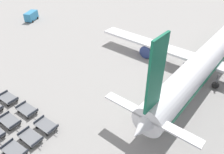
{
  "coord_description": "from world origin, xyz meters",
  "views": [
    {
      "loc": [
        25.84,
        -33.58,
        21.73
      ],
      "look_at": [
        7.57,
        -13.29,
        2.67
      ],
      "focal_mm": 35.0,
      "sensor_mm": 36.0,
      "label": 1
    }
  ],
  "objects_px": {
    "airplane": "(209,56)",
    "baggage_dolly_row_far_col_c": "(46,126)",
    "baggage_dolly_row_mid_b_col_b": "(10,121)",
    "service_van": "(31,16)",
    "baggage_dolly_row_mid_a_col_c": "(15,151)",
    "baggage_dolly_row_far_col_a": "(8,98)",
    "baggage_dolly_row_mid_b_col_c": "(31,137)",
    "baggage_dolly_row_far_col_b": "(27,110)"
  },
  "relations": [
    {
      "from": "baggage_dolly_row_mid_b_col_c",
      "to": "baggage_dolly_row_far_col_c",
      "type": "xyz_separation_m",
      "value": [
        -0.24,
        2.38,
        0.0
      ]
    },
    {
      "from": "baggage_dolly_row_mid_b_col_c",
      "to": "baggage_dolly_row_far_col_a",
      "type": "xyz_separation_m",
      "value": [
        -9.06,
        1.69,
        0.0
      ]
    },
    {
      "from": "baggage_dolly_row_mid_a_col_c",
      "to": "baggage_dolly_row_far_col_b",
      "type": "xyz_separation_m",
      "value": [
        -5.04,
        4.51,
        0.0
      ]
    },
    {
      "from": "airplane",
      "to": "service_van",
      "type": "bearing_deg",
      "value": -171.84
    },
    {
      "from": "baggage_dolly_row_mid_a_col_c",
      "to": "baggage_dolly_row_mid_b_col_c",
      "type": "relative_size",
      "value": 1.01
    },
    {
      "from": "baggage_dolly_row_mid_b_col_b",
      "to": "baggage_dolly_row_mid_b_col_c",
      "type": "height_order",
      "value": "same"
    },
    {
      "from": "baggage_dolly_row_far_col_c",
      "to": "baggage_dolly_row_far_col_b",
      "type": "bearing_deg",
      "value": -178.49
    },
    {
      "from": "baggage_dolly_row_far_col_b",
      "to": "service_van",
      "type": "bearing_deg",
      "value": 147.81
    },
    {
      "from": "airplane",
      "to": "baggage_dolly_row_far_col_a",
      "type": "distance_m",
      "value": 33.22
    },
    {
      "from": "airplane",
      "to": "baggage_dolly_row_far_col_c",
      "type": "height_order",
      "value": "airplane"
    },
    {
      "from": "airplane",
      "to": "baggage_dolly_row_far_col_c",
      "type": "distance_m",
      "value": 28.52
    },
    {
      "from": "baggage_dolly_row_far_col_a",
      "to": "baggage_dolly_row_far_col_c",
      "type": "distance_m",
      "value": 8.85
    },
    {
      "from": "baggage_dolly_row_mid_a_col_c",
      "to": "baggage_dolly_row_mid_b_col_b",
      "type": "distance_m",
      "value": 5.16
    },
    {
      "from": "airplane",
      "to": "baggage_dolly_row_far_col_a",
      "type": "height_order",
      "value": "airplane"
    },
    {
      "from": "baggage_dolly_row_far_col_b",
      "to": "baggage_dolly_row_mid_b_col_c",
      "type": "bearing_deg",
      "value": -25.69
    },
    {
      "from": "baggage_dolly_row_far_col_a",
      "to": "baggage_dolly_row_far_col_b",
      "type": "distance_m",
      "value": 4.39
    },
    {
      "from": "baggage_dolly_row_mid_b_col_b",
      "to": "service_van",
      "type": "bearing_deg",
      "value": 144.71
    },
    {
      "from": "baggage_dolly_row_mid_b_col_b",
      "to": "baggage_dolly_row_far_col_a",
      "type": "bearing_deg",
      "value": 155.51
    },
    {
      "from": "service_van",
      "to": "baggage_dolly_row_far_col_c",
      "type": "distance_m",
      "value": 41.46
    },
    {
      "from": "airplane",
      "to": "baggage_dolly_row_mid_a_col_c",
      "type": "bearing_deg",
      "value": -106.71
    },
    {
      "from": "baggage_dolly_row_mid_b_col_c",
      "to": "baggage_dolly_row_far_col_a",
      "type": "bearing_deg",
      "value": 169.43
    },
    {
      "from": "airplane",
      "to": "baggage_dolly_row_mid_b_col_b",
      "type": "xyz_separation_m",
      "value": [
        -14.19,
        -29.36,
        -2.85
      ]
    },
    {
      "from": "baggage_dolly_row_mid_a_col_c",
      "to": "baggage_dolly_row_mid_b_col_b",
      "type": "height_order",
      "value": "same"
    },
    {
      "from": "service_van",
      "to": "baggage_dolly_row_mid_a_col_c",
      "type": "relative_size",
      "value": 1.28
    },
    {
      "from": "service_van",
      "to": "baggage_dolly_row_mid_b_col_c",
      "type": "relative_size",
      "value": 1.29
    },
    {
      "from": "baggage_dolly_row_mid_b_col_b",
      "to": "airplane",
      "type": "bearing_deg",
      "value": 64.21
    },
    {
      "from": "baggage_dolly_row_mid_a_col_c",
      "to": "baggage_dolly_row_far_col_a",
      "type": "relative_size",
      "value": 1.0
    },
    {
      "from": "baggage_dolly_row_mid_b_col_c",
      "to": "baggage_dolly_row_far_col_c",
      "type": "height_order",
      "value": "same"
    },
    {
      "from": "airplane",
      "to": "baggage_dolly_row_mid_a_col_c",
      "type": "distance_m",
      "value": 32.7
    },
    {
      "from": "baggage_dolly_row_mid_b_col_b",
      "to": "baggage_dolly_row_far_col_a",
      "type": "distance_m",
      "value": 5.03
    },
    {
      "from": "baggage_dolly_row_far_col_a",
      "to": "service_van",
      "type": "bearing_deg",
      "value": 143.14
    },
    {
      "from": "service_van",
      "to": "baggage_dolly_row_mid_b_col_c",
      "type": "xyz_separation_m",
      "value": [
        36.58,
        -22.33,
        -0.79
      ]
    },
    {
      "from": "airplane",
      "to": "baggage_dolly_row_mid_b_col_c",
      "type": "distance_m",
      "value": 30.68
    },
    {
      "from": "baggage_dolly_row_mid_b_col_b",
      "to": "baggage_dolly_row_far_col_c",
      "type": "xyz_separation_m",
      "value": [
        4.25,
        2.78,
        0.0
      ]
    },
    {
      "from": "service_van",
      "to": "baggage_dolly_row_far_col_b",
      "type": "bearing_deg",
      "value": -32.19
    },
    {
      "from": "airplane",
      "to": "baggage_dolly_row_far_col_b",
      "type": "xyz_separation_m",
      "value": [
        -14.41,
        -26.7,
        -2.85
      ]
    },
    {
      "from": "baggage_dolly_row_mid_a_col_c",
      "to": "baggage_dolly_row_far_col_b",
      "type": "height_order",
      "value": "same"
    },
    {
      "from": "airplane",
      "to": "service_van",
      "type": "xyz_separation_m",
      "value": [
        -46.28,
        -6.64,
        -2.07
      ]
    },
    {
      "from": "airplane",
      "to": "baggage_dolly_row_mid_b_col_c",
      "type": "xyz_separation_m",
      "value": [
        -9.7,
        -28.96,
        -2.85
      ]
    },
    {
      "from": "baggage_dolly_row_mid_b_col_b",
      "to": "baggage_dolly_row_far_col_c",
      "type": "relative_size",
      "value": 1.0
    },
    {
      "from": "baggage_dolly_row_mid_b_col_c",
      "to": "baggage_dolly_row_far_col_a",
      "type": "distance_m",
      "value": 9.21
    },
    {
      "from": "baggage_dolly_row_far_col_a",
      "to": "baggage_dolly_row_far_col_c",
      "type": "bearing_deg",
      "value": 4.49
    }
  ]
}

